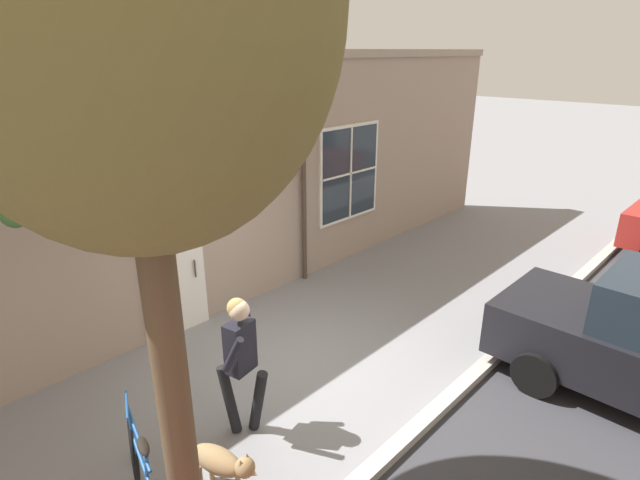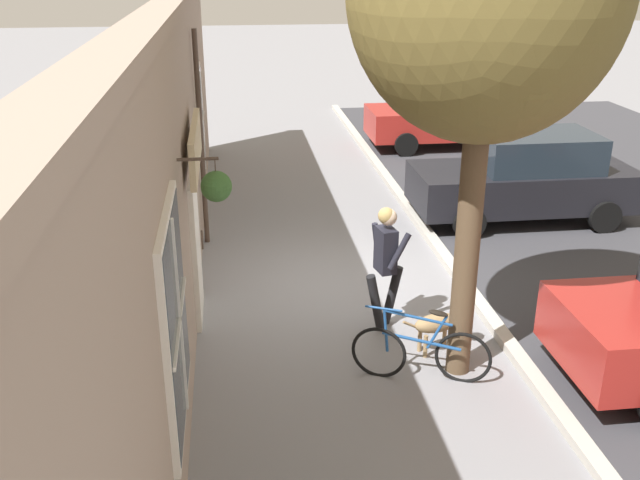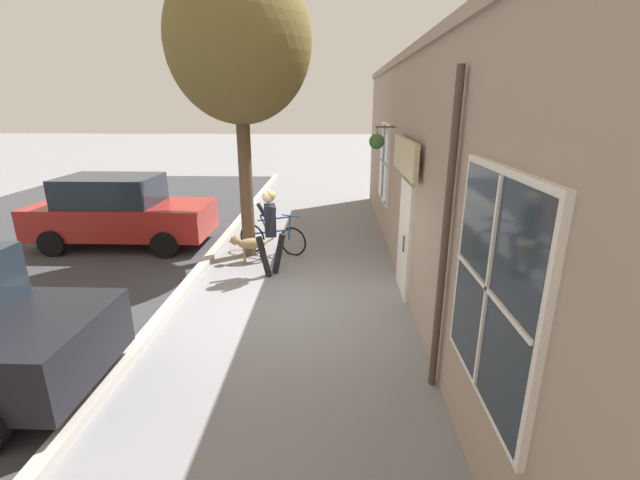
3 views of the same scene
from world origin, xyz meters
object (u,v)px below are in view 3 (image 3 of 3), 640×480
object	(u,v)px
street_tree_by_curb	(239,48)
parked_car_nearest_curb	(120,211)
leaning_bicycle	(272,238)
dog_on_leash	(249,244)
pedestrian_walking	(270,224)

from	to	relation	value
street_tree_by_curb	parked_car_nearest_curb	world-z (taller)	street_tree_by_curb
leaning_bicycle	parked_car_nearest_curb	xyz separation A→B (m)	(3.85, -0.48, 0.50)
dog_on_leash	leaning_bicycle	xyz separation A→B (m)	(-0.44, -0.62, -0.05)
parked_car_nearest_curb	dog_on_leash	bearing A→B (deg)	162.17
parked_car_nearest_curb	leaning_bicycle	bearing A→B (deg)	172.89
leaning_bicycle	parked_car_nearest_curb	size ratio (longest dim) A/B	0.39
dog_on_leash	street_tree_by_curb	world-z (taller)	street_tree_by_curb
pedestrian_walking	dog_on_leash	world-z (taller)	pedestrian_walking
dog_on_leash	leaning_bicycle	distance (m)	0.76
pedestrian_walking	leaning_bicycle	size ratio (longest dim) A/B	1.08
parked_car_nearest_curb	pedestrian_walking	bearing A→B (deg)	155.18
street_tree_by_curb	leaning_bicycle	distance (m)	4.18
street_tree_by_curb	parked_car_nearest_curb	distance (m)	4.95
pedestrian_walking	leaning_bicycle	xyz separation A→B (m)	(0.17, -1.38, -0.72)
pedestrian_walking	street_tree_by_curb	world-z (taller)	street_tree_by_curb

